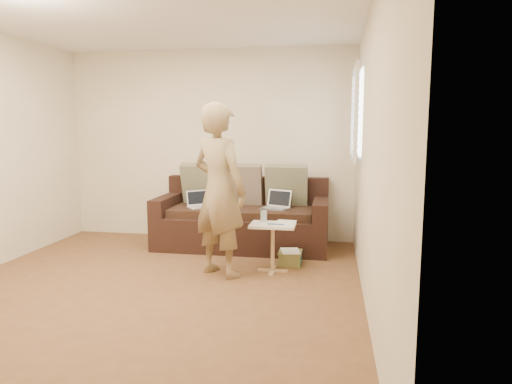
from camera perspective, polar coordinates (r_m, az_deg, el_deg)
floor at (r=4.46m, az=-13.55°, el=-12.22°), size 4.50×4.50×0.00m
ceiling at (r=4.33m, az=-14.75°, el=22.10°), size 4.50×4.50×0.00m
wall_back at (r=6.32m, az=-5.90°, el=5.89°), size 4.00×0.00×4.00m
wall_right at (r=3.86m, az=14.28°, el=4.40°), size 0.00×4.50×4.50m
window_blinds at (r=5.35m, az=12.60°, el=9.66°), size 0.12×0.88×1.08m
sofa at (r=5.83m, az=-1.77°, el=-2.90°), size 2.20×0.95×0.85m
pillow_left at (r=6.16m, az=-6.81°, el=1.07°), size 0.55×0.29×0.57m
pillow_mid at (r=5.98m, az=-1.87°, el=0.92°), size 0.55×0.27×0.57m
pillow_right at (r=5.93m, az=3.88°, el=0.83°), size 0.55×0.28×0.57m
laptop_silver at (r=5.70m, az=2.41°, el=-2.18°), size 0.40×0.34×0.22m
laptop_white at (r=5.87m, az=-7.10°, el=-1.95°), size 0.36×0.35×0.21m
person at (r=4.65m, az=-4.68°, el=0.23°), size 0.79×0.71×1.80m
side_table at (r=4.86m, az=2.12°, el=-7.08°), size 0.48×0.33×0.53m
drinking_glass at (r=4.90m, az=0.98°, el=-3.07°), size 0.07×0.07×0.12m
scissors at (r=4.74m, az=2.53°, el=-4.11°), size 0.20×0.16×0.02m
paper_on_table at (r=4.85m, az=3.64°, el=-3.90°), size 0.25×0.33×0.00m
striped_box at (r=5.15m, az=4.37°, el=-8.32°), size 0.26×0.26×0.16m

